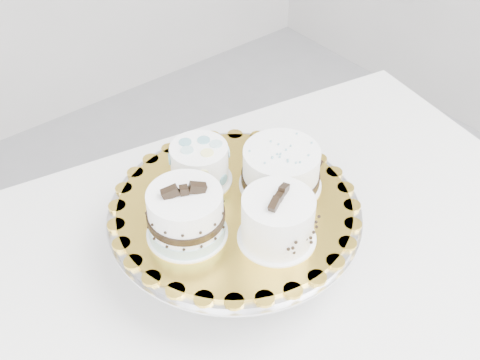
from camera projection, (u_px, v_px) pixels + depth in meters
table at (240, 313)px, 1.01m from camera, size 1.36×1.03×0.75m
cake_stand at (235, 223)px, 0.96m from camera, size 0.40×0.40×0.11m
cake_board at (235, 206)px, 0.93m from camera, size 0.46×0.46×0.01m
cake_swirl at (278, 220)px, 0.86m from camera, size 0.14×0.14×0.09m
cake_banded at (186, 216)px, 0.86m from camera, size 0.14×0.14×0.10m
cake_dots at (199, 164)px, 0.95m from camera, size 0.11×0.11×0.07m
cake_ribbon at (282, 169)px, 0.95m from camera, size 0.16×0.16×0.07m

